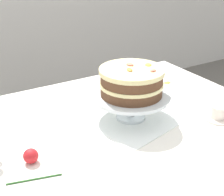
% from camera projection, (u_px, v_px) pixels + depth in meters
% --- Properties ---
extents(dining_table, '(1.40, 1.00, 0.74)m').
position_uv_depth(dining_table, '(101.00, 159.00, 1.23)').
color(dining_table, white).
rests_on(dining_table, ground).
extents(linen_napkin, '(0.39, 0.39, 0.00)m').
position_uv_depth(linen_napkin, '(131.00, 118.00, 1.31)').
color(linen_napkin, white).
rests_on(linen_napkin, dining_table).
extents(cake_stand, '(0.29, 0.29, 0.10)m').
position_uv_depth(cake_stand, '(131.00, 99.00, 1.28)').
color(cake_stand, silver).
rests_on(cake_stand, linen_napkin).
extents(layer_cake, '(0.24, 0.24, 0.11)m').
position_uv_depth(layer_cake, '(132.00, 82.00, 1.25)').
color(layer_cake, brown).
rests_on(layer_cake, cake_stand).
extents(teacup, '(0.11, 0.11, 0.05)m').
position_uv_depth(teacup, '(219.00, 114.00, 1.30)').
color(teacup, silver).
rests_on(teacup, dining_table).
extents(fallen_rose, '(0.15, 0.13, 0.05)m').
position_uv_depth(fallen_rose, '(31.00, 157.00, 1.05)').
color(fallen_rose, '#2D6028').
rests_on(fallen_rose, dining_table).
extents(loose_petal_0, '(0.04, 0.03, 0.00)m').
position_uv_depth(loose_petal_0, '(167.00, 82.00, 1.63)').
color(loose_petal_0, yellow).
rests_on(loose_petal_0, dining_table).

